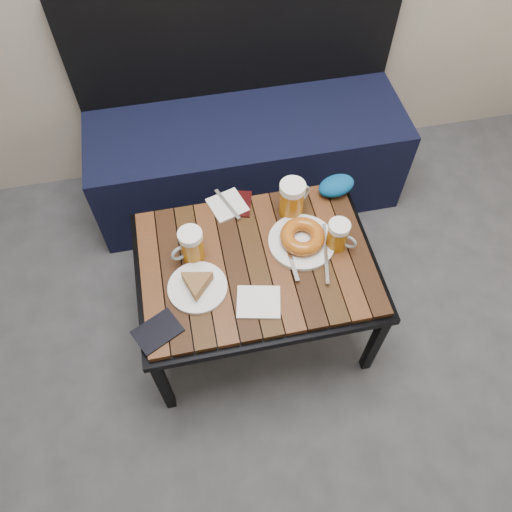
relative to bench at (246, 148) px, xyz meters
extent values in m
cube|color=black|center=(0.00, -0.02, -0.05)|extent=(1.40, 0.50, 0.45)
cube|color=black|center=(0.00, 0.21, 0.43)|extent=(1.40, 0.05, 0.50)
cube|color=black|center=(-0.50, -1.03, -0.06)|extent=(0.04, 0.03, 0.42)
cube|color=black|center=(0.28, -1.03, -0.06)|extent=(0.04, 0.03, 0.42)
cube|color=black|center=(-0.50, -0.47, -0.06)|extent=(0.04, 0.04, 0.42)
cube|color=black|center=(0.28, -0.47, -0.06)|extent=(0.04, 0.04, 0.42)
cube|color=black|center=(-0.11, -0.75, 0.16)|extent=(0.84, 0.62, 0.03)
cube|color=#331E0B|center=(-0.11, -0.75, 0.19)|extent=(0.80, 0.58, 0.02)
cylinder|color=#A6600D|center=(-0.32, -0.68, 0.25)|extent=(0.10, 0.10, 0.11)
cylinder|color=white|center=(-0.32, -0.68, 0.32)|extent=(0.08, 0.08, 0.02)
torus|color=#8C999E|center=(-0.36, -0.70, 0.25)|extent=(0.07, 0.03, 0.07)
cylinder|color=#A6600D|center=(0.06, -0.56, 0.26)|extent=(0.12, 0.12, 0.12)
cylinder|color=white|center=(0.06, -0.56, 0.33)|extent=(0.09, 0.09, 0.03)
torus|color=#8C999E|center=(0.11, -0.53, 0.26)|extent=(0.07, 0.05, 0.07)
cylinder|color=#A6600D|center=(0.18, -0.74, 0.25)|extent=(0.10, 0.10, 0.10)
cylinder|color=white|center=(0.18, -0.74, 0.31)|extent=(0.08, 0.08, 0.02)
torus|color=#8C999E|center=(0.21, -0.77, 0.25)|extent=(0.05, 0.05, 0.06)
cylinder|color=white|center=(-0.32, -0.82, 0.21)|extent=(0.20, 0.20, 0.01)
cylinder|color=white|center=(0.07, -0.71, 0.21)|extent=(0.24, 0.24, 0.02)
torus|color=#823E0B|center=(0.07, -0.71, 0.24)|extent=(0.16, 0.16, 0.05)
cube|color=#A5A8AD|center=(0.14, -0.77, 0.22)|extent=(0.07, 0.25, 0.00)
cube|color=#A5A8AD|center=(0.01, -0.77, 0.22)|extent=(0.02, 0.18, 0.00)
cube|color=white|center=(-0.16, -0.49, 0.20)|extent=(0.16, 0.16, 0.01)
cube|color=#A5A8AD|center=(-0.16, -0.49, 0.21)|extent=(0.08, 0.16, 0.00)
cube|color=white|center=(-0.13, -0.91, 0.20)|extent=(0.16, 0.15, 0.01)
cube|color=black|center=(-0.47, -0.95, 0.20)|extent=(0.17, 0.16, 0.01)
cube|color=black|center=(-0.12, -0.49, 0.20)|extent=(0.12, 0.14, 0.01)
ellipsoid|color=navy|center=(0.25, -0.50, 0.23)|extent=(0.16, 0.13, 0.06)
camera|label=1|loc=(-0.29, -1.67, 1.65)|focal=35.00mm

